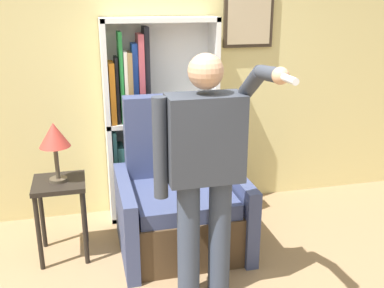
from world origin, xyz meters
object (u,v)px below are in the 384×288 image
object	(u,v)px
bookcase	(148,127)
person_standing	(205,166)
armchair	(180,203)
table_lamp	(54,137)
side_table	(60,197)

from	to	relation	value
bookcase	person_standing	xyz separation A→B (m)	(0.17, -1.34, 0.11)
bookcase	person_standing	world-z (taller)	bookcase
armchair	table_lamp	world-z (taller)	armchair
bookcase	table_lamp	xyz separation A→B (m)	(-0.78, -0.57, 0.13)
bookcase	armchair	size ratio (longest dim) A/B	1.50
person_standing	armchair	bearing A→B (deg)	90.74
side_table	armchair	bearing A→B (deg)	-2.77
bookcase	armchair	distance (m)	0.80
person_standing	side_table	xyz separation A→B (m)	(-0.94, 0.77, -0.46)
bookcase	person_standing	size ratio (longest dim) A/B	1.09
bookcase	person_standing	bearing A→B (deg)	-82.93
armchair	side_table	xyz separation A→B (m)	(-0.94, 0.05, 0.14)
person_standing	table_lamp	xyz separation A→B (m)	(-0.94, 0.77, 0.02)
armchair	side_table	bearing A→B (deg)	177.23
side_table	table_lamp	distance (m)	0.48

